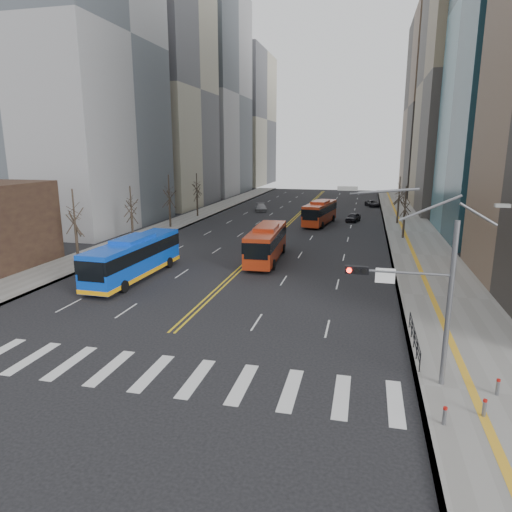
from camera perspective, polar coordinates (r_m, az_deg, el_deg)
ground at (r=24.89m, az=-15.37°, el=-13.62°), size 220.00×220.00×0.00m
sidewalk_right at (r=65.50m, az=18.87°, el=2.87°), size 7.00×130.00×0.15m
sidewalk_left at (r=70.85m, az=-9.69°, el=4.13°), size 5.00×130.00×0.15m
crosswalk at (r=24.89m, az=-15.37°, el=-13.61°), size 26.70×4.00×0.01m
centerline at (r=75.92m, az=4.92°, el=4.81°), size 0.55×100.00×0.01m
office_towers at (r=89.41m, az=6.75°, el=21.42°), size 83.00×134.00×58.00m
signal_mast at (r=22.29m, az=19.54°, el=-3.67°), size 5.37×0.37×9.39m
pedestrian_railing at (r=27.43m, az=19.20°, el=-9.43°), size 0.06×6.06×1.02m
bollards at (r=22.36m, az=25.85°, el=-16.18°), size 2.87×3.17×0.78m
street_trees at (r=57.22m, az=-5.34°, el=6.98°), size 35.20×47.20×7.60m
blue_bus at (r=41.03m, az=-14.97°, el=-0.08°), size 3.18×12.71×3.67m
red_bus_near at (r=45.99m, az=1.31°, el=1.86°), size 3.23×11.36×3.57m
red_bus_far at (r=69.10m, az=8.00°, el=5.55°), size 4.19×11.46×3.55m
car_white at (r=53.82m, az=-12.91°, el=1.73°), size 2.34×4.07×1.27m
car_dark_mid at (r=72.94m, az=12.07°, el=4.76°), size 2.55×4.26×1.36m
car_silver at (r=83.77m, az=0.62°, el=6.12°), size 3.12×5.10×1.38m
car_dark_far at (r=93.16m, az=14.34°, el=6.38°), size 3.23×4.80×1.22m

